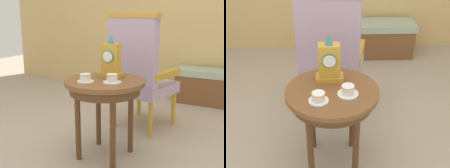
{
  "view_description": "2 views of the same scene",
  "coord_description": "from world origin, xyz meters",
  "views": [
    {
      "loc": [
        1.14,
        -1.83,
        1.14
      ],
      "look_at": [
        0.04,
        0.18,
        0.58
      ],
      "focal_mm": 46.66,
      "sensor_mm": 36.0,
      "label": 1
    },
    {
      "loc": [
        0.02,
        -1.56,
        1.66
      ],
      "look_at": [
        0.08,
        0.14,
        0.63
      ],
      "focal_mm": 46.55,
      "sensor_mm": 36.0,
      "label": 2
    }
  ],
  "objects": [
    {
      "name": "ground_plane",
      "position": [
        0.0,
        0.0,
        0.0
      ],
      "size": [
        10.0,
        10.0,
        0.0
      ],
      "primitive_type": "plane",
      "color": "tan"
    },
    {
      "name": "side_table",
      "position": [
        0.04,
        0.06,
        0.55
      ],
      "size": [
        0.63,
        0.63,
        0.64
      ],
      "color": "brown",
      "rests_on": "ground"
    },
    {
      "name": "teacup_left",
      "position": [
        -0.05,
        -0.07,
        0.67
      ],
      "size": [
        0.13,
        0.13,
        0.06
      ],
      "color": "white",
      "rests_on": "side_table"
    },
    {
      "name": "teacup_right",
      "position": [
        0.14,
        -0.0,
        0.67
      ],
      "size": [
        0.14,
        0.14,
        0.07
      ],
      "color": "white",
      "rests_on": "side_table"
    },
    {
      "name": "mantel_clock",
      "position": [
        0.02,
        0.19,
        0.77
      ],
      "size": [
        0.19,
        0.11,
        0.34
      ],
      "color": "gold",
      "rests_on": "side_table"
    },
    {
      "name": "armchair",
      "position": [
        0.04,
        0.73,
        0.59
      ],
      "size": [
        0.64,
        0.63,
        1.14
      ],
      "color": "#B299B7",
      "rests_on": "ground"
    },
    {
      "name": "window_bench",
      "position": [
        0.6,
        1.95,
        0.22
      ],
      "size": [
        1.04,
        0.4,
        0.44
      ],
      "color": "#9EB299",
      "rests_on": "ground"
    }
  ]
}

